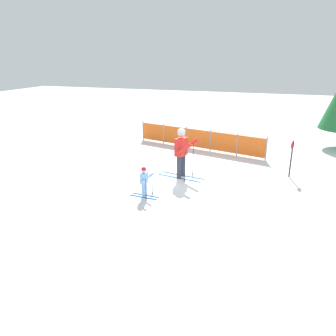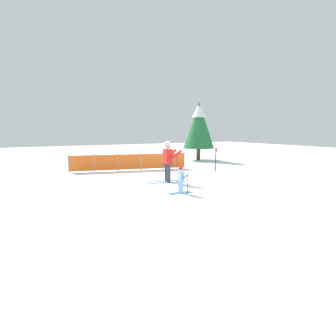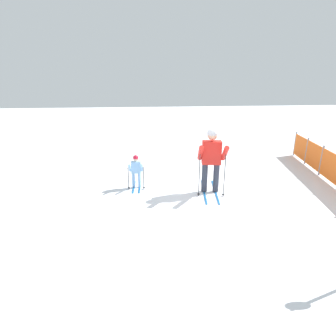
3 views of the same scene
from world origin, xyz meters
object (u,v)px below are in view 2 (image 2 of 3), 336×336
safety_fence (129,162)px  trail_marker (216,156)px  conifer_far (199,125)px  skier_adult (168,158)px  skier_child (181,178)px

safety_fence → trail_marker: trail_marker is taller
conifer_far → safety_fence: bearing=-159.5°
skier_adult → conifer_far: conifer_far is taller
skier_child → safety_fence: 5.97m
safety_fence → trail_marker: bearing=-32.5°
safety_fence → conifer_far: (6.51, 2.44, 2.19)m
skier_child → safety_fence: (0.26, 5.97, -0.06)m
skier_adult → conifer_far: 8.99m
skier_adult → trail_marker: size_ratio=1.34×
skier_adult → safety_fence: (-0.35, 3.91, -0.58)m
skier_adult → skier_child: size_ratio=1.84×
safety_fence → conifer_far: bearing=20.5°
skier_child → safety_fence: size_ratio=0.16×
trail_marker → safety_fence: bearing=147.5°
conifer_far → trail_marker: conifer_far is taller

